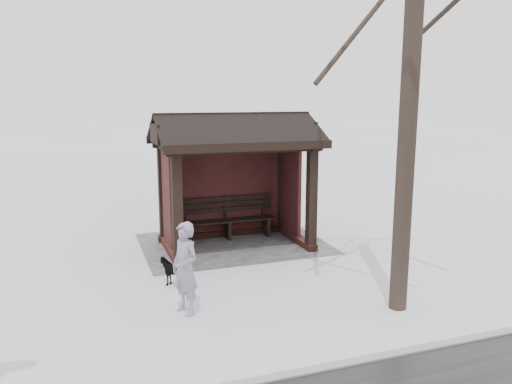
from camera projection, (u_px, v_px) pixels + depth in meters
ground at (236, 246)px, 11.63m from camera, size 120.00×120.00×0.00m
kerb at (359, 362)px, 6.54m from camera, size 120.00×0.15×0.06m
trampled_patch at (233, 243)px, 11.81m from camera, size 4.20×3.20×0.02m
bus_shelter at (233, 153)px, 11.37m from camera, size 3.60×2.40×3.09m
pedestrian at (185, 269)px, 7.89m from camera, size 0.56×0.65×1.50m
dog at (177, 270)px, 9.23m from camera, size 0.68×0.44×0.53m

